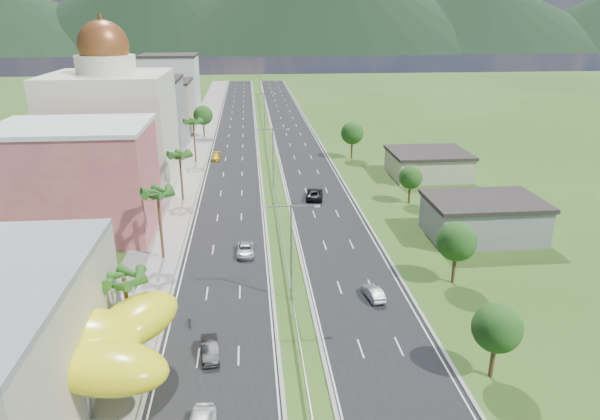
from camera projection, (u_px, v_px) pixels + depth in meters
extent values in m
plane|color=#2D5119|center=(300.00, 352.00, 49.33)|extent=(500.00, 500.00, 0.00)
cube|color=black|center=(235.00, 141.00, 132.83)|extent=(11.00, 260.00, 0.04)
cube|color=black|center=(295.00, 139.00, 134.18)|extent=(11.00, 260.00, 0.04)
cube|color=gray|center=(197.00, 141.00, 131.96)|extent=(7.00, 260.00, 0.12)
cube|color=gray|center=(268.00, 155.00, 116.46)|extent=(0.08, 216.00, 0.28)
cube|color=gray|center=(258.00, 93.00, 211.96)|extent=(0.10, 0.12, 0.70)
cylinder|color=gray|center=(291.00, 253.00, 56.80)|extent=(0.20, 0.20, 11.00)
cube|color=gray|center=(277.00, 207.00, 54.86)|extent=(2.88, 0.12, 0.12)
cube|color=gray|center=(305.00, 206.00, 55.12)|extent=(2.88, 0.12, 0.12)
cube|color=silver|center=(265.00, 208.00, 54.78)|extent=(0.60, 0.25, 0.18)
cube|color=silver|center=(317.00, 206.00, 55.27)|extent=(0.60, 0.25, 0.18)
cylinder|color=gray|center=(273.00, 159.00, 94.22)|extent=(0.20, 0.20, 11.00)
cube|color=gray|center=(264.00, 129.00, 92.27)|extent=(2.88, 0.12, 0.12)
cube|color=gray|center=(281.00, 129.00, 92.53)|extent=(2.88, 0.12, 0.12)
cube|color=silver|center=(257.00, 130.00, 92.19)|extent=(0.60, 0.25, 0.18)
cube|color=silver|center=(288.00, 129.00, 92.68)|extent=(0.60, 0.25, 0.18)
cylinder|color=gray|center=(264.00, 115.00, 136.31)|extent=(0.20, 0.20, 11.00)
cube|color=gray|center=(258.00, 94.00, 134.36)|extent=(2.88, 0.12, 0.12)
cube|color=gray|center=(270.00, 94.00, 134.62)|extent=(2.88, 0.12, 0.12)
cube|color=silver|center=(253.00, 94.00, 134.28)|extent=(0.60, 0.25, 0.18)
cube|color=silver|center=(275.00, 94.00, 134.77)|extent=(0.60, 0.25, 0.18)
cylinder|color=gray|center=(260.00, 91.00, 178.40)|extent=(0.20, 0.20, 11.00)
cube|color=gray|center=(255.00, 75.00, 176.45)|extent=(2.88, 0.12, 0.12)
cube|color=gray|center=(264.00, 75.00, 176.71)|extent=(2.88, 0.12, 0.12)
cube|color=silver|center=(251.00, 75.00, 176.37)|extent=(0.60, 0.25, 0.18)
cube|color=silver|center=(268.00, 75.00, 176.86)|extent=(0.60, 0.25, 0.18)
cylinder|color=gray|center=(17.00, 362.00, 44.61)|extent=(0.50, 0.50, 4.00)
cylinder|color=gray|center=(87.00, 397.00, 40.57)|extent=(0.50, 0.50, 4.00)
cylinder|color=gray|center=(127.00, 356.00, 45.43)|extent=(0.50, 0.50, 4.00)
cube|color=#B84B57|center=(78.00, 182.00, 74.17)|extent=(20.00, 15.00, 15.00)
cube|color=beige|center=(114.00, 131.00, 94.83)|extent=(20.00, 20.00, 20.00)
cylinder|color=beige|center=(106.00, 64.00, 90.90)|extent=(10.00, 10.00, 3.00)
sphere|color=brown|center=(103.00, 46.00, 89.87)|extent=(8.40, 8.40, 8.40)
cube|color=gray|center=(145.00, 117.00, 118.99)|extent=(16.00, 15.00, 16.00)
cube|color=#A8A18A|center=(161.00, 108.00, 140.08)|extent=(16.00, 15.00, 13.00)
cube|color=silver|center=(171.00, 87.00, 160.74)|extent=(16.00, 15.00, 18.00)
cube|color=gray|center=(483.00, 220.00, 74.38)|extent=(15.00, 10.00, 5.00)
cube|color=#A8A18A|center=(428.00, 165.00, 102.72)|extent=(14.00, 12.00, 4.40)
cylinder|color=#47301C|center=(129.00, 314.00, 48.52)|extent=(0.36, 0.36, 7.50)
cylinder|color=#47301C|center=(161.00, 225.00, 66.97)|extent=(0.36, 0.36, 9.00)
cylinder|color=#47301C|center=(181.00, 177.00, 88.66)|extent=(0.36, 0.36, 8.00)
cylinder|color=#47301C|center=(195.00, 142.00, 111.90)|extent=(0.36, 0.36, 8.80)
cylinder|color=#47301C|center=(204.00, 128.00, 135.95)|extent=(0.40, 0.40, 4.90)
sphere|color=#26561A|center=(203.00, 115.00, 134.88)|extent=(4.90, 4.90, 4.90)
cylinder|color=#47301C|center=(493.00, 355.00, 45.38)|extent=(0.40, 0.40, 4.20)
sphere|color=#26561A|center=(497.00, 328.00, 44.45)|extent=(4.20, 4.20, 4.20)
cylinder|color=#47301C|center=(454.00, 265.00, 61.49)|extent=(0.40, 0.40, 4.55)
sphere|color=#26561A|center=(457.00, 241.00, 60.49)|extent=(4.55, 4.55, 4.55)
cylinder|color=#47301C|center=(410.00, 192.00, 88.07)|extent=(0.40, 0.40, 3.85)
sphere|color=#26561A|center=(411.00, 177.00, 87.22)|extent=(3.85, 3.85, 3.85)
cylinder|color=#47301C|center=(352.00, 147.00, 115.59)|extent=(0.40, 0.40, 4.90)
sphere|color=#26561A|center=(352.00, 133.00, 114.51)|extent=(4.90, 4.90, 4.90)
imported|color=black|center=(210.00, 349.00, 48.52)|extent=(2.01, 4.48, 1.43)
imported|color=#A8AAB0|center=(245.00, 250.00, 69.26)|extent=(2.20, 4.75, 1.32)
imported|color=gold|center=(216.00, 156.00, 115.20)|extent=(2.09, 4.61, 1.31)
imported|color=#95989B|center=(373.00, 293.00, 58.53)|extent=(2.07, 4.24, 1.34)
imported|color=black|center=(314.00, 194.00, 90.58)|extent=(3.59, 6.25, 1.64)
imported|color=black|center=(190.00, 320.00, 53.46)|extent=(0.76, 1.84, 1.14)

